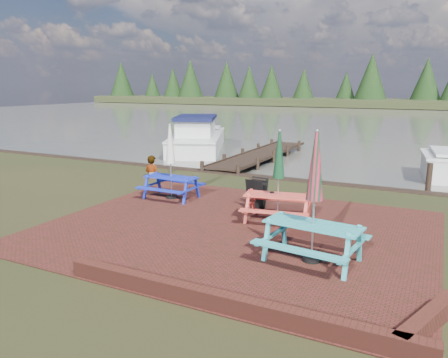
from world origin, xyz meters
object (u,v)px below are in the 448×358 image
jetty (260,155)px  boat_jetty (197,139)px  picnic_table_blue (171,173)px  person (152,156)px  picnic_table_red (278,190)px  picnic_table_teal (313,218)px  chalkboard (257,193)px

jetty → boat_jetty: 4.61m
picnic_table_blue → person: picnic_table_blue is taller
boat_jetty → person: size_ratio=4.63×
picnic_table_red → picnic_table_teal: bearing=-65.5°
chalkboard → person: person is taller
boat_jetty → person: bearing=-95.4°
jetty → picnic_table_blue: bearing=-86.6°
jetty → boat_jetty: boat_jetty is taller
picnic_table_blue → boat_jetty: (-4.85, 10.01, -0.35)m
chalkboard → picnic_table_red: bearing=-37.2°
chalkboard → boat_jetty: (-7.57, 9.78, 0.01)m
boat_jetty → person: (2.57, -7.83, 0.40)m
jetty → person: person is taller
picnic_table_blue → person: (-2.28, 2.18, 0.06)m
chalkboard → jetty: chalkboard is taller
picnic_table_teal → boat_jetty: 16.31m
picnic_table_red → picnic_table_blue: 3.74m
picnic_table_blue → chalkboard: picnic_table_blue is taller
picnic_table_red → boat_jetty: size_ratio=0.29×
chalkboard → boat_jetty: size_ratio=0.11×
person → chalkboard: bearing=160.7°
picnic_table_red → boat_jetty: bearing=118.5°
picnic_table_blue → jetty: picnic_table_blue is taller
picnic_table_red → jetty: 10.14m
picnic_table_red → chalkboard: (-0.96, 0.93, -0.38)m
picnic_table_teal → person: (-7.43, 5.03, -0.06)m
picnic_table_teal → jetty: bearing=123.3°
boat_jetty → person: boat_jetty is taller
picnic_table_teal → jetty: picnic_table_teal is taller
chalkboard → person: bearing=165.7°
picnic_table_blue → picnic_table_teal: bearing=-28.6°
chalkboard → person: 5.38m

